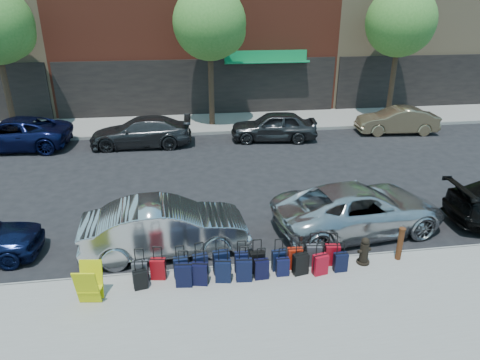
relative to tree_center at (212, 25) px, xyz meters
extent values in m
plane|color=black|center=(-0.64, -9.50, -5.41)|extent=(120.00, 120.00, 0.00)
cube|color=gray|center=(-0.64, -16.00, -5.34)|extent=(60.00, 4.00, 0.15)
cube|color=gray|center=(-0.64, 0.50, -5.34)|extent=(60.00, 4.00, 0.15)
cube|color=gray|center=(-0.64, -13.98, -5.34)|extent=(60.00, 0.08, 0.15)
cube|color=gray|center=(-0.64, -1.52, -5.34)|extent=(60.00, 0.08, 0.15)
cube|color=black|center=(-0.64, 2.45, -3.71)|extent=(16.66, 0.15, 3.40)
cube|color=#0D7D43|center=(3.36, 2.10, -2.21)|extent=(5.00, 0.91, 0.27)
cube|color=#0D7D43|center=(3.36, 2.40, -1.86)|extent=(5.00, 0.10, 0.60)
cube|color=black|center=(15.36, 2.45, -3.71)|extent=(14.70, 0.15, 3.40)
cylinder|color=black|center=(-10.64, 0.00, -2.86)|extent=(0.30, 0.30, 4.80)
sphere|color=#397B29|center=(-10.04, 0.00, -0.27)|extent=(2.58, 2.58, 2.58)
cylinder|color=black|center=(-0.14, 0.00, -2.86)|extent=(0.30, 0.30, 4.80)
sphere|color=#397B29|center=(-0.14, 0.00, 0.11)|extent=(3.80, 3.80, 3.80)
sphere|color=#397B29|center=(0.46, 0.00, -0.27)|extent=(2.58, 2.58, 2.58)
cylinder|color=black|center=(10.36, 0.00, -2.86)|extent=(0.30, 0.30, 4.80)
sphere|color=#397B29|center=(10.36, 0.00, 0.11)|extent=(3.80, 3.80, 3.80)
sphere|color=#397B29|center=(10.96, 0.00, -0.27)|extent=(2.58, 2.58, 2.58)
cube|color=#35353A|center=(-3.13, -14.34, -4.98)|extent=(0.39, 0.24, 0.57)
cylinder|color=black|center=(-3.13, -14.34, -4.37)|extent=(0.21, 0.05, 0.03)
cube|color=maroon|center=(-2.70, -14.28, -4.99)|extent=(0.40, 0.26, 0.55)
cylinder|color=black|center=(-2.70, -14.28, -4.39)|extent=(0.21, 0.06, 0.03)
cube|color=black|center=(-2.13, -14.28, -4.99)|extent=(0.37, 0.22, 0.54)
cylinder|color=black|center=(-2.13, -14.28, -4.40)|extent=(0.20, 0.04, 0.03)
cube|color=black|center=(-1.64, -14.26, -4.98)|extent=(0.40, 0.26, 0.56)
cylinder|color=black|center=(-1.64, -14.26, -4.37)|extent=(0.21, 0.06, 0.03)
cube|color=black|center=(-1.11, -14.26, -4.95)|extent=(0.43, 0.26, 0.62)
cylinder|color=black|center=(-1.11, -14.26, -4.29)|extent=(0.23, 0.05, 0.03)
cube|color=black|center=(-0.59, -14.27, -4.99)|extent=(0.37, 0.22, 0.54)
cylinder|color=black|center=(-0.59, -14.27, -4.41)|extent=(0.20, 0.05, 0.03)
cube|color=black|center=(-0.19, -14.34, -4.98)|extent=(0.38, 0.21, 0.57)
cylinder|color=black|center=(-0.19, -14.34, -4.36)|extent=(0.21, 0.03, 0.03)
cube|color=black|center=(0.38, -14.33, -4.99)|extent=(0.37, 0.21, 0.54)
cylinder|color=black|center=(0.38, -14.33, -4.40)|extent=(0.20, 0.04, 0.03)
cube|color=#9A1A09|center=(0.81, -14.33, -4.98)|extent=(0.40, 0.24, 0.57)
cylinder|color=black|center=(0.81, -14.33, -4.36)|extent=(0.21, 0.05, 0.03)
cube|color=#38383D|center=(1.33, -14.26, -4.97)|extent=(0.41, 0.26, 0.58)
cylinder|color=black|center=(1.33, -14.26, -4.34)|extent=(0.22, 0.06, 0.03)
cube|color=maroon|center=(1.82, -14.30, -4.98)|extent=(0.41, 0.26, 0.57)
cylinder|color=black|center=(1.82, -14.30, -4.36)|extent=(0.22, 0.06, 0.03)
cube|color=black|center=(-3.12, -14.62, -5.02)|extent=(0.36, 0.25, 0.48)
cylinder|color=black|center=(-3.12, -14.62, -4.49)|extent=(0.19, 0.07, 0.03)
cube|color=black|center=(-2.07, -14.66, -4.97)|extent=(0.42, 0.28, 0.59)
cylinder|color=black|center=(-2.07, -14.66, -4.32)|extent=(0.23, 0.06, 0.03)
cube|color=black|center=(-1.68, -14.65, -4.98)|extent=(0.43, 0.30, 0.57)
cylinder|color=black|center=(-1.68, -14.65, -4.35)|extent=(0.22, 0.08, 0.03)
cube|color=black|center=(-1.10, -14.62, -4.98)|extent=(0.42, 0.28, 0.57)
cylinder|color=black|center=(-1.10, -14.62, -4.36)|extent=(0.22, 0.07, 0.03)
cube|color=black|center=(-0.59, -14.65, -4.97)|extent=(0.42, 0.27, 0.58)
cylinder|color=black|center=(-0.59, -14.65, -4.34)|extent=(0.22, 0.05, 0.03)
cube|color=black|center=(-0.14, -14.64, -5.00)|extent=(0.36, 0.22, 0.52)
cylinder|color=black|center=(-0.14, -14.64, -4.43)|extent=(0.20, 0.04, 0.03)
cube|color=black|center=(0.42, -14.58, -5.02)|extent=(0.32, 0.19, 0.48)
cylinder|color=black|center=(0.42, -14.58, -4.50)|extent=(0.18, 0.03, 0.03)
cube|color=black|center=(0.88, -14.59, -4.98)|extent=(0.42, 0.29, 0.56)
cylinder|color=black|center=(0.88, -14.59, -4.37)|extent=(0.22, 0.07, 0.03)
cube|color=#9E0A1A|center=(1.38, -14.67, -4.99)|extent=(0.41, 0.28, 0.54)
cylinder|color=black|center=(1.38, -14.67, -4.40)|extent=(0.21, 0.07, 0.03)
cube|color=black|center=(1.94, -14.61, -5.01)|extent=(0.35, 0.21, 0.51)
cylinder|color=black|center=(1.94, -14.61, -4.46)|extent=(0.19, 0.04, 0.03)
cylinder|color=black|center=(2.68, -14.37, -5.23)|extent=(0.35, 0.35, 0.06)
cylinder|color=black|center=(2.68, -14.37, -4.94)|extent=(0.23, 0.23, 0.54)
sphere|color=black|center=(2.68, -14.37, -4.60)|extent=(0.21, 0.21, 0.21)
cylinder|color=black|center=(2.68, -14.37, -4.88)|extent=(0.40, 0.19, 0.10)
cylinder|color=#38190C|center=(3.69, -14.32, -4.80)|extent=(0.15, 0.15, 0.92)
cylinder|color=#38190C|center=(3.69, -14.32, -4.34)|extent=(0.17, 0.17, 0.04)
cube|color=#CAC90B|center=(-4.25, -15.09, -4.79)|extent=(0.55, 0.30, 0.93)
cube|color=#CAC90B|center=(-4.20, -14.76, -4.79)|extent=(0.55, 0.30, 0.93)
cube|color=#CAC90B|center=(-4.23, -14.93, -4.93)|extent=(0.56, 0.41, 0.02)
imported|color=#B0B3B7|center=(-2.51, -12.77, -4.65)|extent=(4.72, 1.95, 1.52)
imported|color=silver|center=(3.33, -12.38, -4.68)|extent=(5.51, 3.06, 1.46)
imported|color=#0D133C|center=(-9.91, -2.56, -4.67)|extent=(5.51, 2.80, 1.49)
imported|color=#303032|center=(-3.85, -2.95, -4.71)|extent=(4.94, 2.15, 1.41)
imported|color=#2E2E31|center=(2.74, -2.94, -4.68)|extent=(4.50, 2.29, 1.47)
imported|color=#917B59|center=(9.51, -2.68, -4.72)|extent=(4.32, 1.87, 1.38)
camera|label=1|loc=(-1.96, -23.45, 1.23)|focal=32.00mm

